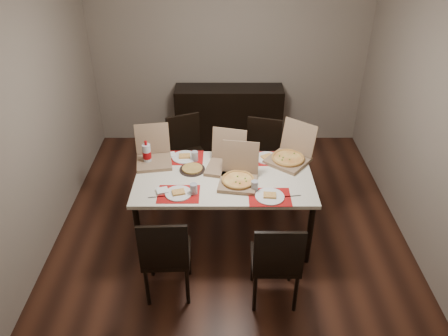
# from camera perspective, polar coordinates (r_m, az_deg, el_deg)

# --- Properties ---
(ground) EXTENTS (3.80, 4.00, 0.02)m
(ground) POSITION_cam_1_polar(r_m,az_deg,el_deg) (5.04, 0.83, -7.13)
(ground) COLOR #3E1F13
(ground) RESTS_ON ground
(room_walls) EXTENTS (3.84, 4.02, 2.62)m
(room_walls) POSITION_cam_1_polar(r_m,az_deg,el_deg) (4.55, 0.93, 13.67)
(room_walls) COLOR gray
(room_walls) RESTS_ON ground
(sideboard) EXTENTS (1.50, 0.40, 0.90)m
(sideboard) POSITION_cam_1_polar(r_m,az_deg,el_deg) (6.29, 0.64, 6.60)
(sideboard) COLOR black
(sideboard) RESTS_ON ground
(dining_table) EXTENTS (1.80, 1.00, 0.75)m
(dining_table) POSITION_cam_1_polar(r_m,az_deg,el_deg) (4.48, -0.00, -1.80)
(dining_table) COLOR beige
(dining_table) RESTS_ON ground
(chair_near_left) EXTENTS (0.44, 0.44, 0.93)m
(chair_near_left) POSITION_cam_1_polar(r_m,az_deg,el_deg) (3.94, -7.61, -11.10)
(chair_near_left) COLOR black
(chair_near_left) RESTS_ON ground
(chair_near_right) EXTENTS (0.42, 0.42, 0.93)m
(chair_near_right) POSITION_cam_1_polar(r_m,az_deg,el_deg) (3.88, 6.84, -11.87)
(chair_near_right) COLOR black
(chair_near_right) RESTS_ON ground
(chair_far_left) EXTENTS (0.55, 0.55, 0.93)m
(chair_far_left) POSITION_cam_1_polar(r_m,az_deg,el_deg) (5.38, -4.85, 2.37)
(chair_far_left) COLOR black
(chair_far_left) RESTS_ON ground
(chair_far_right) EXTENTS (0.51, 0.51, 0.93)m
(chair_far_right) POSITION_cam_1_polar(r_m,az_deg,el_deg) (5.30, 4.96, 1.85)
(chair_far_right) COLOR black
(chair_far_right) RESTS_ON ground
(setting_near_left) EXTENTS (0.49, 0.30, 0.11)m
(setting_near_left) POSITION_cam_1_polar(r_m,az_deg,el_deg) (4.20, -5.70, -3.16)
(setting_near_left) COLOR #B40C0D
(setting_near_left) RESTS_ON dining_table
(setting_near_right) EXTENTS (0.50, 0.30, 0.11)m
(setting_near_right) POSITION_cam_1_polar(r_m,az_deg,el_deg) (4.17, 5.50, -3.38)
(setting_near_right) COLOR #B40C0D
(setting_near_right) RESTS_ON dining_table
(setting_far_left) EXTENTS (0.46, 0.30, 0.11)m
(setting_far_left) POSITION_cam_1_polar(r_m,az_deg,el_deg) (4.74, -5.05, 1.47)
(setting_far_left) COLOR #B40C0D
(setting_far_left) RESTS_ON dining_table
(setting_far_right) EXTENTS (0.49, 0.30, 0.11)m
(setting_far_right) POSITION_cam_1_polar(r_m,az_deg,el_deg) (4.72, 5.03, 1.34)
(setting_far_right) COLOR #B40C0D
(setting_far_right) RESTS_ON dining_table
(napkin_loose) EXTENTS (0.15, 0.14, 0.02)m
(napkin_loose) POSITION_cam_1_polar(r_m,az_deg,el_deg) (4.39, 0.81, -1.34)
(napkin_loose) COLOR white
(napkin_loose) RESTS_ON dining_table
(pizza_box_center) EXTENTS (0.42, 0.46, 0.37)m
(pizza_box_center) POSITION_cam_1_polar(r_m,az_deg,el_deg) (4.32, 1.90, -1.23)
(pizza_box_center) COLOR #84674C
(pizza_box_center) RESTS_ON dining_table
(pizza_box_right) EXTENTS (0.57, 0.58, 0.39)m
(pizza_box_right) POSITION_cam_1_polar(r_m,az_deg,el_deg) (4.71, 8.57, 1.55)
(pizza_box_right) COLOR #84674C
(pizza_box_right) RESTS_ON dining_table
(pizza_box_left) EXTENTS (0.42, 0.46, 0.37)m
(pizza_box_left) POSITION_cam_1_polar(r_m,az_deg,el_deg) (4.71, -9.16, 1.52)
(pizza_box_left) COLOR #84674C
(pizza_box_left) RESTS_ON dining_table
(pizza_box_extra) EXTENTS (0.45, 0.48, 0.37)m
(pizza_box_extra) POSITION_cam_1_polar(r_m,az_deg,el_deg) (4.55, 0.26, 0.77)
(pizza_box_extra) COLOR #84674C
(pizza_box_extra) RESTS_ON dining_table
(faina_plate) EXTENTS (0.27, 0.27, 0.03)m
(faina_plate) POSITION_cam_1_polar(r_m,az_deg,el_deg) (4.54, -4.16, -0.13)
(faina_plate) COLOR black
(faina_plate) RESTS_ON dining_table
(dip_bowl) EXTENTS (0.12, 0.12, 0.03)m
(dip_bowl) POSITION_cam_1_polar(r_m,az_deg,el_deg) (4.63, 0.41, 0.65)
(dip_bowl) COLOR white
(dip_bowl) RESTS_ON dining_table
(soda_bottle) EXTENTS (0.09, 0.09, 0.27)m
(soda_bottle) POSITION_cam_1_polar(r_m,az_deg,el_deg) (4.66, -10.03, 1.79)
(soda_bottle) COLOR silver
(soda_bottle) RESTS_ON dining_table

